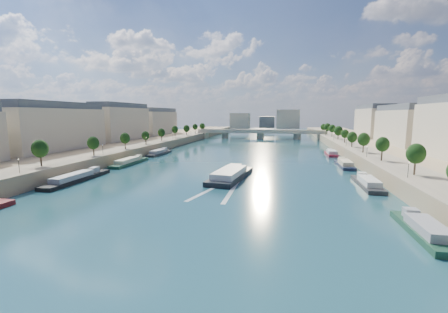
% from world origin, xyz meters
% --- Properties ---
extents(ground, '(700.00, 700.00, 0.00)m').
position_xyz_m(ground, '(0.00, 100.00, 0.00)').
color(ground, '#0B2C33').
rests_on(ground, ground).
extents(quay_left, '(44.00, 520.00, 5.00)m').
position_xyz_m(quay_left, '(-72.00, 100.00, 2.50)').
color(quay_left, '#9E8460').
rests_on(quay_left, ground).
extents(quay_right, '(44.00, 520.00, 5.00)m').
position_xyz_m(quay_right, '(72.00, 100.00, 2.50)').
color(quay_right, '#9E8460').
rests_on(quay_right, ground).
extents(pave_left, '(14.00, 520.00, 0.10)m').
position_xyz_m(pave_left, '(-57.00, 100.00, 5.05)').
color(pave_left, gray).
rests_on(pave_left, quay_left).
extents(pave_right, '(14.00, 520.00, 0.10)m').
position_xyz_m(pave_right, '(57.00, 100.00, 5.05)').
color(pave_right, gray).
rests_on(pave_right, quay_right).
extents(trees_left, '(4.80, 268.80, 8.26)m').
position_xyz_m(trees_left, '(-55.00, 102.00, 10.48)').
color(trees_left, '#382B1E').
rests_on(trees_left, ground).
extents(trees_right, '(4.80, 268.80, 8.26)m').
position_xyz_m(trees_right, '(55.00, 110.00, 10.48)').
color(trees_right, '#382B1E').
rests_on(trees_right, ground).
extents(lamps_left, '(0.36, 200.36, 4.28)m').
position_xyz_m(lamps_left, '(-52.50, 90.00, 7.78)').
color(lamps_left, black).
rests_on(lamps_left, ground).
extents(lamps_right, '(0.36, 200.36, 4.28)m').
position_xyz_m(lamps_right, '(52.50, 105.00, 7.78)').
color(lamps_right, black).
rests_on(lamps_right, ground).
extents(buildings_left, '(16.00, 226.00, 23.20)m').
position_xyz_m(buildings_left, '(-85.00, 112.00, 16.45)').
color(buildings_left, beige).
rests_on(buildings_left, ground).
extents(buildings_right, '(16.00, 226.00, 23.20)m').
position_xyz_m(buildings_right, '(85.00, 112.00, 16.45)').
color(buildings_right, beige).
rests_on(buildings_right, ground).
extents(skyline, '(79.00, 42.00, 22.00)m').
position_xyz_m(skyline, '(3.19, 319.52, 14.66)').
color(skyline, beige).
rests_on(skyline, ground).
extents(bridge, '(112.00, 12.00, 8.15)m').
position_xyz_m(bridge, '(0.00, 227.99, 5.08)').
color(bridge, '#C1B79E').
rests_on(bridge, ground).
extents(tour_barge, '(12.01, 30.88, 4.08)m').
position_xyz_m(tour_barge, '(2.94, 58.11, 1.18)').
color(tour_barge, black).
rests_on(tour_barge, ground).
extents(wake, '(10.73, 26.01, 0.04)m').
position_xyz_m(wake, '(2.94, 41.57, 0.02)').
color(wake, silver).
rests_on(wake, ground).
extents(moored_barges_left, '(5.00, 153.06, 3.60)m').
position_xyz_m(moored_barges_left, '(-45.50, 46.27, 0.84)').
color(moored_barges_left, '#1D2A40').
rests_on(moored_barges_left, ground).
extents(moored_barges_right, '(5.00, 127.81, 3.60)m').
position_xyz_m(moored_barges_right, '(45.50, 71.65, 0.84)').
color(moored_barges_right, '#1A412D').
rests_on(moored_barges_right, ground).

